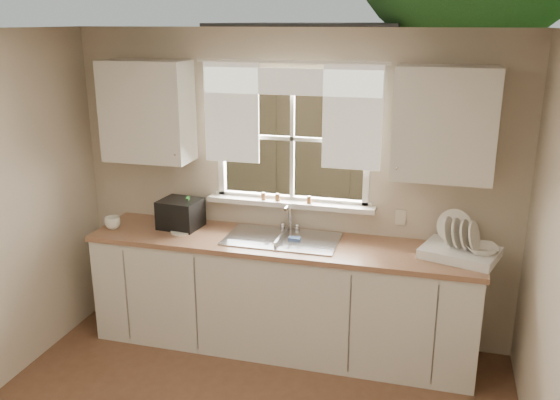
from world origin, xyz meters
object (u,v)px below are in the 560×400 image
(dish_rack, at_px, (460,248))
(soap_bottle_a, at_px, (189,212))
(black_appliance, at_px, (181,214))
(cup, at_px, (113,223))

(dish_rack, xyz_separation_m, soap_bottle_a, (-2.14, 0.06, 0.07))
(black_appliance, bearing_deg, cup, -154.17)
(cup, distance_m, black_appliance, 0.56)
(dish_rack, distance_m, soap_bottle_a, 2.14)
(dish_rack, bearing_deg, soap_bottle_a, 178.28)
(dish_rack, xyz_separation_m, black_appliance, (-2.21, 0.06, 0.05))
(soap_bottle_a, height_order, cup, soap_bottle_a)
(dish_rack, relative_size, black_appliance, 1.90)
(dish_rack, relative_size, cup, 4.71)
(soap_bottle_a, bearing_deg, dish_rack, -9.24)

